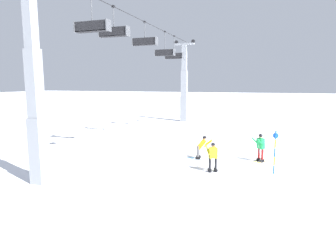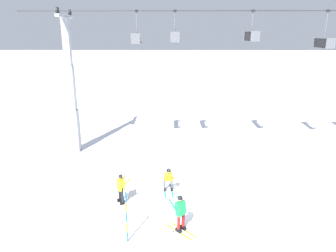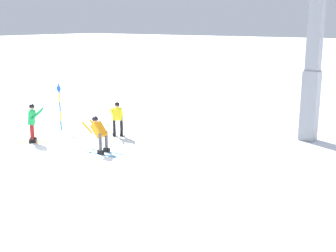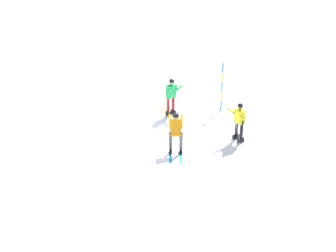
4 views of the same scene
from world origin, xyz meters
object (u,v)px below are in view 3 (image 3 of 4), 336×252
lift_tower_near (315,45)px  skier_distant_downhill (32,120)px  trail_marker_pole (60,105)px  skier_distant_uphill (117,117)px  skier_carving_main (99,132)px

lift_tower_near → skier_distant_downhill: (7.26, -9.47, -3.14)m
trail_marker_pole → skier_distant_uphill: size_ratio=1.41×
lift_tower_near → skier_distant_uphill: size_ratio=6.09×
lift_tower_near → skier_distant_downhill: 12.34m
trail_marker_pole → skier_distant_downhill: 2.32m
skier_carving_main → trail_marker_pole: (-1.64, -4.16, 0.36)m
skier_distant_uphill → trail_marker_pole: bearing=-77.0°
skier_carving_main → skier_distant_downhill: skier_distant_downhill is taller
lift_tower_near → skier_distant_uphill: 9.03m
skier_distant_uphill → skier_distant_downhill: bearing=-38.2°
skier_carving_main → skier_distant_uphill: (-2.34, -1.13, 0.04)m
lift_tower_near → trail_marker_pole: bearing=-63.6°
skier_distant_downhill → skier_distant_uphill: bearing=141.8°
trail_marker_pole → skier_distant_downhill: (2.18, 0.76, -0.23)m
trail_marker_pole → skier_distant_downhill: trail_marker_pole is taller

